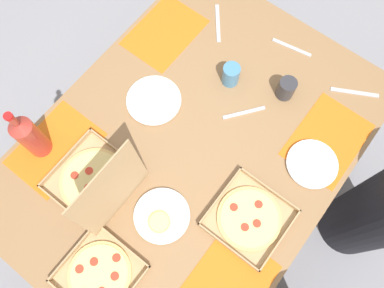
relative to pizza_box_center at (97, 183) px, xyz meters
The scene contains 19 objects.
ground_plane 0.91m from the pizza_box_center, 153.40° to the left, with size 6.00×6.00×0.00m, color gray.
dining_table 0.43m from the pizza_box_center, 153.40° to the left, with size 1.61×1.18×0.76m.
placemat_near_left 0.77m from the pizza_box_center, 160.71° to the right, with size 0.36×0.26×0.00m, color orange.
placemat_near_right 0.26m from the pizza_box_center, 91.19° to the right, with size 0.36×0.26×0.00m, color orange.
placemat_far_left 0.96m from the pizza_box_center, 139.49° to the left, with size 0.36×0.26×0.00m, color orange.
placemat_far_right 0.62m from the pizza_box_center, 90.49° to the left, with size 0.36×0.26×0.00m, color orange.
pizza_box_center is the anchor object (origin of this frame).
pizza_box_corner_left 0.61m from the pizza_box_center, 115.00° to the left, with size 0.29×0.29×0.04m.
pizza_box_corner_right 0.34m from the pizza_box_center, 42.34° to the left, with size 0.27×0.27×0.04m.
plate_far_right 0.43m from the pizza_box_center, behind, with size 0.24×0.24×0.02m.
plate_near_left 0.28m from the pizza_box_center, 101.17° to the left, with size 0.22×0.22×0.03m.
plate_far_left 0.87m from the pizza_box_center, 133.45° to the left, with size 0.21×0.21×0.02m.
soda_bottle 0.32m from the pizza_box_center, 85.00° to the right, with size 0.09×0.09×0.32m.
cup_spare 0.88m from the pizza_box_center, 155.74° to the left, with size 0.08×0.08×0.10m, color #333338.
cup_clear_right 0.72m from the pizza_box_center, 169.27° to the left, with size 0.07×0.07×0.10m, color teal.
knife_by_far_right 0.93m from the pizza_box_center, behind, with size 0.21×0.02×0.01m, color #B7B7BC.
fork_by_near_right 1.05m from the pizza_box_center, 165.72° to the left, with size 0.19×0.02×0.01m, color #B7B7BC.
fork_by_far_left 0.68m from the pizza_box_center, 156.02° to the left, with size 0.19×0.02×0.01m, color #B7B7BC.
knife_by_near_left 1.16m from the pizza_box_center, 148.72° to the left, with size 0.21×0.02×0.01m, color #B7B7BC.
Camera 1 is at (0.44, 0.34, 2.29)m, focal length 36.58 mm.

